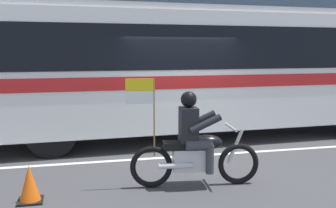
{
  "coord_description": "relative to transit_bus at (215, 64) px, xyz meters",
  "views": [
    {
      "loc": [
        -2.33,
        -8.4,
        2.2
      ],
      "look_at": [
        -0.5,
        -0.84,
        1.16
      ],
      "focal_mm": 42.36,
      "sensor_mm": 36.0,
      "label": 1
    }
  ],
  "objects": [
    {
      "name": "traffic_cone",
      "position": [
        -4.22,
        -3.69,
        -1.63
      ],
      "size": [
        0.36,
        0.36,
        0.55
      ],
      "color": "#EA590F",
      "rests_on": "ground_plane"
    },
    {
      "name": "ground_plane",
      "position": [
        -1.23,
        -1.19,
        -1.88
      ],
      "size": [
        60.0,
        60.0,
        0.0
      ],
      "primitive_type": "plane",
      "color": "#3D3D3F"
    },
    {
      "name": "motorcycle_with_rider",
      "position": [
        -1.67,
        -3.58,
        -1.22
      ],
      "size": [
        2.19,
        0.67,
        1.78
      ],
      "color": "black",
      "rests_on": "ground_plane"
    },
    {
      "name": "sidewalk_curb",
      "position": [
        -1.23,
        3.91,
        -1.81
      ],
      "size": [
        28.0,
        3.8,
        0.15
      ],
      "primitive_type": "cube",
      "color": "#A39E93",
      "rests_on": "ground_plane"
    },
    {
      "name": "lane_center_stripe",
      "position": [
        -1.23,
        -1.79,
        -1.88
      ],
      "size": [
        26.6,
        0.14,
        0.01
      ],
      "primitive_type": "cube",
      "color": "silver",
      "rests_on": "ground_plane"
    },
    {
      "name": "transit_bus",
      "position": [
        0.0,
        0.0,
        0.0
      ],
      "size": [
        13.06,
        3.12,
        3.22
      ],
      "color": "white",
      "rests_on": "ground_plane"
    }
  ]
}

